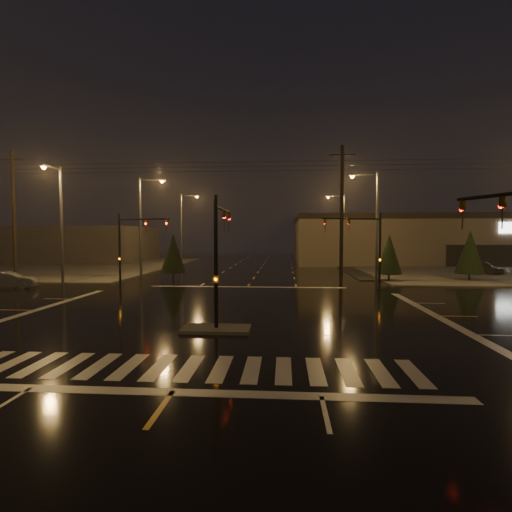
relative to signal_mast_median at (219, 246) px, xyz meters
name	(u,v)px	position (x,y,z in m)	size (l,w,h in m)	color
ground	(229,313)	(0.00, 3.07, -3.75)	(140.00, 140.00, 0.00)	black
sidewalk_ne	(502,269)	(30.00, 33.07, -3.69)	(36.00, 36.00, 0.12)	#4D4A44
sidewalk_nw	(39,266)	(-30.00, 33.07, -3.69)	(36.00, 36.00, 0.12)	#4D4A44
median_island	(216,329)	(0.00, -0.93, -3.68)	(3.00, 1.60, 0.15)	#4D4A44
crosswalk	(190,368)	(0.00, -5.93, -3.75)	(15.00, 2.60, 0.01)	beige
stop_bar_near	(172,392)	(0.00, -7.93, -3.75)	(16.00, 0.50, 0.01)	beige
stop_bar_far	(247,287)	(0.00, 14.07, -3.75)	(16.00, 0.50, 0.01)	beige
retail_building	(481,238)	(35.00, 49.06, 0.09)	(60.20, 28.30, 7.20)	#746852
commercial_block	(54,244)	(-35.00, 45.07, -0.95)	(30.00, 18.00, 5.60)	#3E3937
signal_mast_median	(219,246)	(0.00, 0.00, 0.00)	(0.25, 4.59, 6.00)	black
signal_mast_ne	(368,241)	(9.50, 13.21, 0.04)	(4.84, 1.86, 6.00)	black
signal_mast_nw	(130,241)	(-9.50, 13.21, 0.04)	(4.84, 1.86, 6.00)	black
streetlight_1	(143,220)	(-11.18, 21.07, 2.05)	(2.77, 0.32, 10.00)	#38383A
streetlight_2	(183,224)	(-11.18, 37.07, 2.05)	(2.77, 0.32, 10.00)	#38383A
streetlight_3	(374,218)	(11.18, 19.07, 2.05)	(2.77, 0.32, 10.00)	#38383A
streetlight_4	(342,224)	(11.18, 39.07, 2.05)	(2.77, 0.32, 10.00)	#38383A
streetlight_5	(59,217)	(-16.00, 14.26, 2.05)	(0.32, 2.77, 10.00)	#38383A
utility_pole_0	(14,215)	(-22.00, 17.07, 2.38)	(2.20, 0.32, 12.00)	black
utility_pole_1	(342,214)	(8.00, 17.07, 2.38)	(2.20, 0.32, 12.00)	black
conifer_0	(389,254)	(12.58, 18.84, -1.24)	(2.32, 2.32, 4.33)	black
conifer_1	(470,252)	(20.11, 19.73, -1.06)	(2.56, 2.56, 4.69)	black
conifer_3	(173,253)	(-7.46, 18.62, -1.19)	(2.38, 2.38, 4.43)	black
car_parked	(482,268)	(24.36, 26.32, -3.02)	(1.74, 4.32, 1.47)	black
car_crossing	(8,280)	(-18.85, 11.73, -3.08)	(1.41, 4.05, 1.33)	slate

